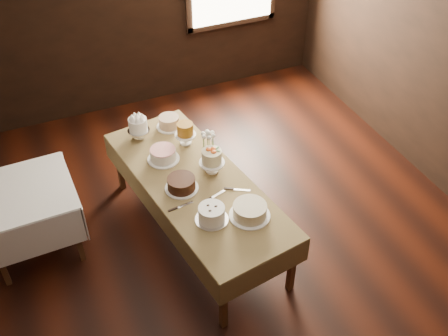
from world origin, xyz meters
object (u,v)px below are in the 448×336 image
Objects in this scene: cake_speckled at (169,122)px; cake_caramel at (185,135)px; cake_server_b at (242,190)px; flower_vase at (209,155)px; cake_chocolate at (181,184)px; cake_server_a at (218,194)px; cake_server_d at (211,158)px; cake_cream at (250,211)px; cake_flowers at (212,162)px; side_table at (24,198)px; cake_swirl at (212,214)px; cake_meringue at (138,129)px; cake_lattice at (163,155)px; cake_server_e at (185,205)px; display_table at (196,185)px.

cake_speckled is 1.20× the size of cake_caramel.
flower_vase reaches higher than cake_server_b.
cake_chocolate is at bearing -113.38° from cake_caramel.
cake_chocolate is 0.34m from cake_server_a.
cake_server_d is at bearing 33.61° from flower_vase.
cake_cream reaches higher than cake_server_b.
cake_flowers is 0.68× the size of cake_cream.
cake_cream reaches higher than side_table.
cake_speckled is 1.44m from cake_swirl.
side_table is 1.28m from cake_meringue.
cake_server_d is (0.43, -0.16, -0.05)m from cake_lattice.
side_table is at bearing 143.92° from cake_server_e.
cake_flowers is at bearing -80.48° from cake_speckled.
flower_vase is at bearing 78.64° from cake_flowers.
cake_server_a is at bearing -69.72° from cake_meringue.
cake_flowers is at bearing -12.66° from side_table.
cake_server_b is 1.97× the size of flower_vase.
cake_lattice is (1.32, -0.03, 0.11)m from side_table.
cake_lattice is 1.30× the size of cake_server_e.
cake_lattice is at bearing 80.68° from cake_server_e.
cake_meringue reaches higher than cake_server_a.
cake_cream is at bearing -14.71° from cake_swirl.
flower_vase reaches higher than cake_server_d.
cake_server_e is (-0.32, -0.01, 0.00)m from cake_server_a.
cake_swirl is at bearing -139.90° from cake_server_a.
cake_server_a is (0.27, -0.20, -0.05)m from cake_chocolate.
cake_speckled is 0.69m from flower_vase.
cake_server_a and cake_server_d have the same top height.
cake_server_b is at bearing -21.92° from side_table.
cake_server_e is at bearing -102.19° from cake_speckled.
cake_server_a is (0.41, -1.10, -0.11)m from cake_meringue.
cake_swirl is at bearing 165.29° from cake_cream.
cake_server_d is (0.31, 0.78, -0.07)m from cake_swirl.
cake_meringue is 0.35m from cake_speckled.
cake_speckled is at bearing 104.53° from flower_vase.
cake_swirl is at bearing -110.26° from flower_vase.
side_table is 2.90× the size of cake_chocolate.
cake_server_a is (-0.07, -0.32, -0.11)m from cake_flowers.
display_table is 9.83× the size of cake_server_a.
display_table is 0.54m from cake_swirl.
cake_server_b is (0.63, -1.14, -0.11)m from cake_meringue.
cake_speckled is 0.68m from cake_server_d.
flower_vase is (0.11, -0.34, -0.05)m from cake_caramel.
cake_speckled reaches higher than cake_server_b.
cake_caramel is (1.61, 0.13, 0.16)m from side_table.
display_table is 0.35m from flower_vase.
cake_speckled is (1.55, 0.46, 0.11)m from side_table.
flower_vase reaches higher than display_table.
cake_cream is at bearing -66.45° from display_table.
cake_caramel reaches higher than side_table.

